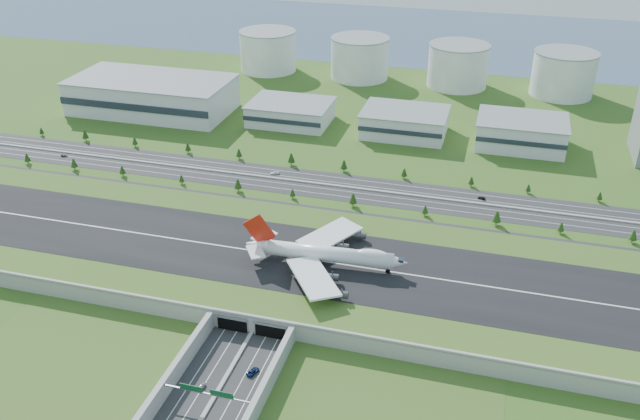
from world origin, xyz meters
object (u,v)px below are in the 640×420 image
(boeing_747, at_px, (325,253))
(car_5, at_px, (482,198))
(car_2, at_px, (253,371))
(car_4, at_px, (64,155))
(car_0, at_px, (201,387))
(fuel_tank_a, at_px, (268,51))
(car_7, at_px, (275,173))

(boeing_747, xyz_separation_m, car_5, (66.03, 104.52, -13.96))
(car_2, distance_m, car_4, 253.23)
(boeing_747, height_order, car_0, boeing_747)
(fuel_tank_a, bearing_deg, car_5, -45.40)
(car_4, bearing_deg, car_5, -100.43)
(car_4, bearing_deg, car_7, -98.19)
(boeing_747, height_order, car_7, boeing_747)
(car_5, bearing_deg, boeing_747, -13.91)
(boeing_747, distance_m, car_0, 88.46)
(car_2, xyz_separation_m, car_4, (-194.63, 162.01, -0.09))
(car_0, distance_m, car_5, 209.25)
(car_2, relative_size, car_4, 1.37)
(car_0, relative_size, car_2, 0.75)
(car_7, bearing_deg, car_5, 75.86)
(car_5, height_order, car_7, car_7)
(fuel_tank_a, distance_m, car_2, 404.55)
(boeing_747, xyz_separation_m, car_7, (-61.54, 104.21, -13.89))
(car_2, bearing_deg, car_7, -52.52)
(fuel_tank_a, height_order, car_7, fuel_tank_a)
(boeing_747, distance_m, car_4, 224.99)
(car_5, xyz_separation_m, car_7, (-127.57, -0.30, 0.07))
(fuel_tank_a, relative_size, car_7, 9.07)
(car_2, relative_size, car_7, 1.06)
(car_7, bearing_deg, car_0, -3.57)
(car_2, bearing_deg, fuel_tank_a, -50.28)
(car_7, bearing_deg, car_4, -99.39)
(car_0, relative_size, car_5, 1.00)
(car_4, xyz_separation_m, car_7, (143.33, 12.25, 0.07))
(car_4, bearing_deg, fuel_tank_a, -29.56)
(fuel_tank_a, xyz_separation_m, car_2, (129.24, -383.00, -16.57))
(car_0, bearing_deg, boeing_747, 79.88)
(car_0, height_order, car_5, car_0)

